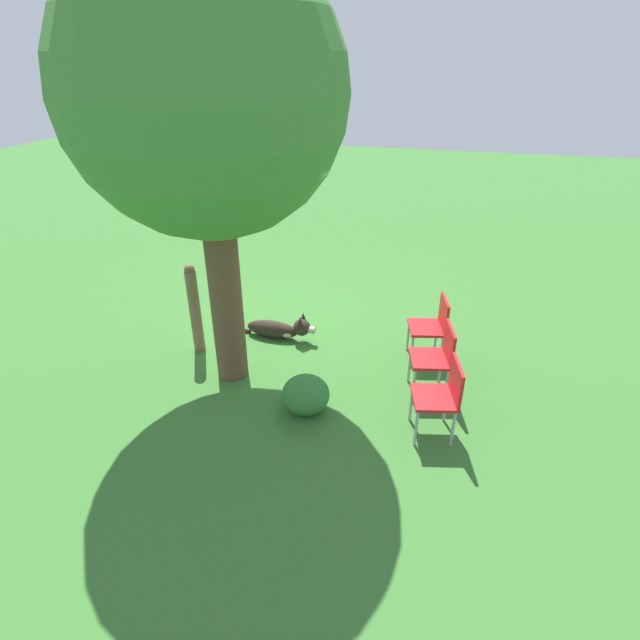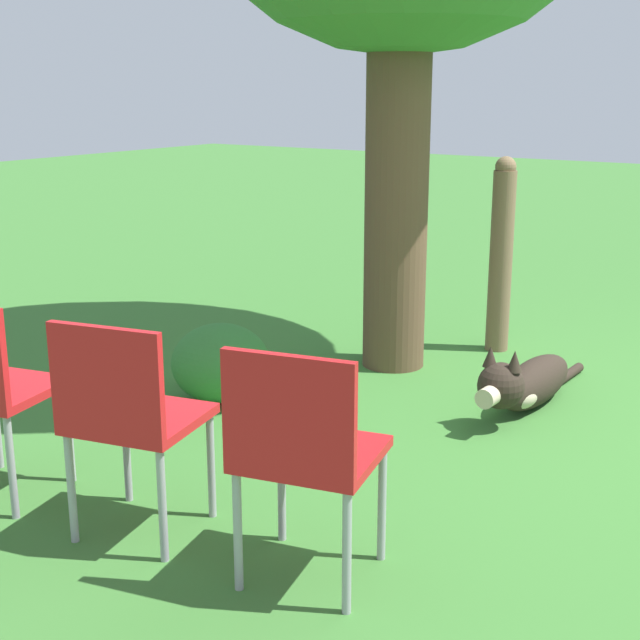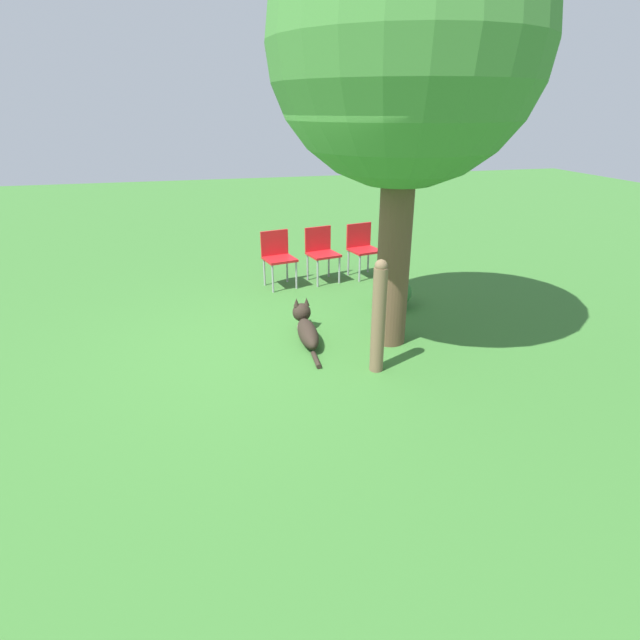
# 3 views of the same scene
# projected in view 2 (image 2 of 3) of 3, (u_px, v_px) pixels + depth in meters

# --- Properties ---
(ground_plane) EXTENTS (30.00, 30.00, 0.00)m
(ground_plane) POSITION_uv_depth(u_px,v_px,m) (557.00, 405.00, 4.67)
(ground_plane) COLOR #38702D
(dog) EXTENTS (1.27, 0.27, 0.41)m
(dog) POSITION_uv_depth(u_px,v_px,m) (526.00, 384.00, 4.57)
(dog) COLOR #2D231C
(dog) RESTS_ON ground_plane
(fence_post) EXTENTS (0.14, 0.14, 1.21)m
(fence_post) POSITION_uv_depth(u_px,v_px,m) (501.00, 254.00, 5.49)
(fence_post) COLOR brown
(fence_post) RESTS_ON ground_plane
(red_chair_0) EXTENTS (0.50, 0.52, 0.84)m
(red_chair_0) POSITION_uv_depth(u_px,v_px,m) (303.00, 446.00, 2.87)
(red_chair_0) COLOR red
(red_chair_0) RESTS_ON ground_plane
(red_chair_1) EXTENTS (0.50, 0.52, 0.84)m
(red_chair_1) POSITION_uv_depth(u_px,v_px,m) (127.00, 411.00, 3.18)
(red_chair_1) COLOR red
(red_chair_1) RESTS_ON ground_plane
(low_shrub) EXTENTS (0.52, 0.52, 0.41)m
(low_shrub) POSITION_uv_depth(u_px,v_px,m) (221.00, 363.00, 4.69)
(low_shrub) COLOR #337533
(low_shrub) RESTS_ON ground_plane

